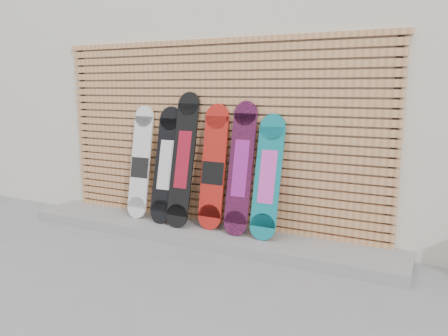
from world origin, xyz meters
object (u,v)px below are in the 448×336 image
at_px(snowboard_4, 241,168).
at_px(snowboard_5, 268,177).
at_px(snowboard_0, 141,163).
at_px(snowboard_2, 183,160).
at_px(snowboard_3, 213,168).
at_px(snowboard_1, 166,165).

xyz_separation_m(snowboard_4, snowboard_5, (0.32, -0.00, -0.07)).
distance_m(snowboard_0, snowboard_2, 0.67).
height_order(snowboard_0, snowboard_3, snowboard_3).
height_order(snowboard_0, snowboard_1, snowboard_0).
relative_size(snowboard_1, snowboard_2, 0.89).
distance_m(snowboard_0, snowboard_4, 1.39).
bearing_deg(snowboard_0, snowboard_3, 0.46).
bearing_deg(snowboard_1, snowboard_5, 0.03).
distance_m(snowboard_3, snowboard_4, 0.36).
bearing_deg(snowboard_0, snowboard_4, -0.89).
distance_m(snowboard_2, snowboard_5, 1.06).
bearing_deg(snowboard_0, snowboard_5, -0.76).
relative_size(snowboard_2, snowboard_5, 1.17).
height_order(snowboard_1, snowboard_2, snowboard_2).
height_order(snowboard_2, snowboard_5, snowboard_2).
bearing_deg(snowboard_5, snowboard_2, -178.67).
bearing_deg(snowboard_3, snowboard_0, -179.54).
xyz_separation_m(snowboard_1, snowboard_5, (1.32, 0.00, -0.03)).
xyz_separation_m(snowboard_2, snowboard_3, (0.37, 0.06, -0.08)).
relative_size(snowboard_0, snowboard_3, 0.97).
distance_m(snowboard_3, snowboard_5, 0.68).
distance_m(snowboard_0, snowboard_5, 1.72).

